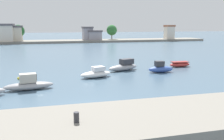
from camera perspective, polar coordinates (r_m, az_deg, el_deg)
name	(u,v)px	position (r m, az deg, el deg)	size (l,w,h in m)	color
ground_plane	(92,111)	(20.29, -4.62, -9.29)	(400.00, 400.00, 0.00)	#476075
seawall_embankment	(112,133)	(14.22, -0.07, -14.20)	(91.19, 5.80, 1.80)	gray
mooring_bollard	(76,117)	(13.31, -8.14, -10.63)	(0.29, 0.29, 0.54)	#2D2D33
moored_boat_1	(29,84)	(27.84, -18.49, -3.10)	(5.27, 2.16, 1.73)	#9E9EA3
moored_boat_2	(96,73)	(32.54, -3.61, -0.78)	(4.54, 2.71, 1.42)	white
moored_boat_3	(124,66)	(37.40, 2.72, 0.86)	(5.37, 3.31, 1.71)	#9E9EA3
moored_boat_4	(161,68)	(36.60, 11.03, 0.38)	(3.75, 1.56, 1.65)	#3856A8
moored_boat_5	(180,64)	(42.14, 15.22, 1.27)	(3.49, 1.38, 0.85)	#C63833
mooring_buoy_1	(19,78)	(33.40, -20.56, -1.78)	(0.33, 0.33, 0.33)	yellow
distant_shoreline	(55,38)	(97.52, -12.85, 7.21)	(121.16, 10.30, 7.06)	gray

